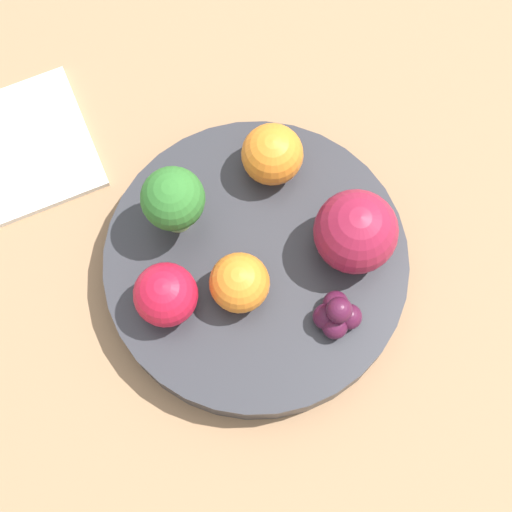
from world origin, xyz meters
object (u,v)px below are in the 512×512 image
at_px(orange_back, 272,154).
at_px(napkin, 18,150).
at_px(apple_green, 356,232).
at_px(bowl, 256,266).
at_px(grape_cluster, 337,315).
at_px(broccoli, 173,200).
at_px(orange_front, 240,283).
at_px(apple_red, 166,295).

relative_size(orange_back, napkin, 0.30).
relative_size(apple_green, napkin, 0.40).
distance_m(bowl, grape_cluster, 0.08).
height_order(orange_back, grape_cluster, orange_back).
distance_m(bowl, orange_back, 0.08).
relative_size(broccoli, orange_front, 1.53).
height_order(orange_front, napkin, orange_front).
xyz_separation_m(apple_red, apple_green, (0.13, 0.05, 0.01)).
distance_m(bowl, apple_green, 0.08).
xyz_separation_m(apple_red, orange_front, (0.05, 0.01, -0.00)).
distance_m(broccoli, napkin, 0.16).
bearing_deg(bowl, grape_cluster, -34.01).
bearing_deg(bowl, napkin, 155.81).
height_order(broccoli, napkin, broccoli).
bearing_deg(napkin, orange_front, -31.07).
bearing_deg(grape_cluster, broccoli, 150.35).
bearing_deg(grape_cluster, apple_green, 80.21).
relative_size(apple_red, grape_cluster, 1.30).
relative_size(broccoli, grape_cluster, 1.88).
distance_m(orange_front, napkin, 0.22).
height_order(broccoli, orange_back, broccoli).
height_order(broccoli, grape_cluster, broccoli).
xyz_separation_m(apple_green, napkin, (-0.26, 0.07, -0.06)).
xyz_separation_m(grape_cluster, napkin, (-0.25, 0.13, -0.04)).
relative_size(bowl, napkin, 1.48).
distance_m(apple_green, orange_front, 0.09).
xyz_separation_m(apple_green, orange_front, (-0.08, -0.04, -0.01)).
height_order(apple_green, orange_front, apple_green).
bearing_deg(broccoli, grape_cluster, -29.65).
distance_m(broccoli, orange_back, 0.08).
xyz_separation_m(orange_front, napkin, (-0.18, 0.11, -0.05)).
distance_m(orange_front, grape_cluster, 0.07).
bearing_deg(orange_front, apple_green, 26.77).
relative_size(apple_red, orange_front, 1.06).
bearing_deg(apple_red, orange_front, 13.63).
bearing_deg(bowl, apple_red, -149.17).
bearing_deg(apple_green, orange_front, -153.23).
bearing_deg(orange_back, apple_red, -121.48).
distance_m(broccoli, apple_red, 0.07).
bearing_deg(orange_back, apple_green, -43.32).
height_order(broccoli, apple_green, broccoli).
xyz_separation_m(broccoli, apple_green, (0.13, -0.01, -0.01)).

